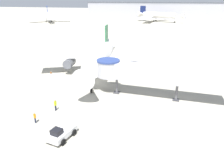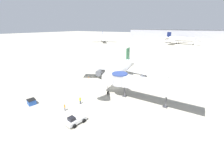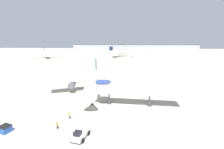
{
  "view_description": "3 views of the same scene",
  "coord_description": "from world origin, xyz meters",
  "px_view_note": "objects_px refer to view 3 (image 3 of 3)",
  "views": [
    {
      "loc": [
        15.56,
        -39.6,
        16.26
      ],
      "look_at": [
        4.7,
        -3.35,
        3.26
      ],
      "focal_mm": 35.0,
      "sensor_mm": 36.0,
      "label": 1
    },
    {
      "loc": [
        21.67,
        -36.62,
        17.79
      ],
      "look_at": [
        -0.04,
        -0.89,
        4.26
      ],
      "focal_mm": 24.0,
      "sensor_mm": 36.0,
      "label": 2
    },
    {
      "loc": [
        11.26,
        -41.41,
        16.04
      ],
      "look_at": [
        5.28,
        6.05,
        5.91
      ],
      "focal_mm": 24.0,
      "sensor_mm": 36.0,
      "label": 3
    }
  ],
  "objects_px": {
    "background_jet_blue_tail": "(46,53)",
    "traffic_cone_starboard_wing": "(132,93)",
    "ground_crew_marshaller": "(70,114)",
    "traffic_cone_apron_front": "(88,129)",
    "jet_bridge": "(132,89)",
    "ground_crew_wing_walker": "(57,124)",
    "background_jet_navy_tail": "(121,52)",
    "service_container_blue": "(5,129)",
    "main_airplane": "(94,80)",
    "traffic_cone_port_wing": "(58,92)",
    "pushback_tug_white": "(80,134)"
  },
  "relations": [
    {
      "from": "main_airplane",
      "to": "pushback_tug_white",
      "type": "height_order",
      "value": "main_airplane"
    },
    {
      "from": "traffic_cone_apron_front",
      "to": "ground_crew_wing_walker",
      "type": "bearing_deg",
      "value": -178.04
    },
    {
      "from": "ground_crew_wing_walker",
      "to": "background_jet_navy_tail",
      "type": "distance_m",
      "value": 153.55
    },
    {
      "from": "jet_bridge",
      "to": "ground_crew_wing_walker",
      "type": "relative_size",
      "value": 13.7
    },
    {
      "from": "pushback_tug_white",
      "to": "traffic_cone_port_wing",
      "type": "bearing_deg",
      "value": 133.67
    },
    {
      "from": "service_container_blue",
      "to": "traffic_cone_port_wing",
      "type": "xyz_separation_m",
      "value": [
        -0.68,
        21.87,
        -0.34
      ]
    },
    {
      "from": "pushback_tug_white",
      "to": "background_jet_navy_tail",
      "type": "distance_m",
      "value": 155.68
    },
    {
      "from": "traffic_cone_starboard_wing",
      "to": "ground_crew_wing_walker",
      "type": "xyz_separation_m",
      "value": [
        -14.21,
        -21.81,
        0.6
      ]
    },
    {
      "from": "main_airplane",
      "to": "ground_crew_wing_walker",
      "type": "relative_size",
      "value": 18.78
    },
    {
      "from": "jet_bridge",
      "to": "pushback_tug_white",
      "type": "xyz_separation_m",
      "value": [
        -8.83,
        -15.34,
        -3.7
      ]
    },
    {
      "from": "pushback_tug_white",
      "to": "background_jet_blue_tail",
      "type": "distance_m",
      "value": 152.13
    },
    {
      "from": "jet_bridge",
      "to": "traffic_cone_apron_front",
      "type": "distance_m",
      "value": 15.91
    },
    {
      "from": "main_airplane",
      "to": "traffic_cone_port_wing",
      "type": "xyz_separation_m",
      "value": [
        -11.72,
        -1.62,
        -4.03
      ]
    },
    {
      "from": "traffic_cone_apron_front",
      "to": "ground_crew_marshaller",
      "type": "relative_size",
      "value": 0.36
    },
    {
      "from": "pushback_tug_white",
      "to": "traffic_cone_port_wing",
      "type": "distance_m",
      "value": 26.46
    },
    {
      "from": "jet_bridge",
      "to": "background_jet_blue_tail",
      "type": "relative_size",
      "value": 0.83
    },
    {
      "from": "service_container_blue",
      "to": "background_jet_blue_tail",
      "type": "relative_size",
      "value": 0.09
    },
    {
      "from": "background_jet_navy_tail",
      "to": "jet_bridge",
      "type": "bearing_deg",
      "value": -154.98
    },
    {
      "from": "ground_crew_marshaller",
      "to": "ground_crew_wing_walker",
      "type": "xyz_separation_m",
      "value": [
        -0.83,
        -4.01,
        -0.12
      ]
    },
    {
      "from": "ground_crew_wing_walker",
      "to": "traffic_cone_port_wing",
      "type": "bearing_deg",
      "value": -42.61
    },
    {
      "from": "ground_crew_wing_walker",
      "to": "pushback_tug_white",
      "type": "bearing_deg",
      "value": 179.4
    },
    {
      "from": "main_airplane",
      "to": "jet_bridge",
      "type": "xyz_separation_m",
      "value": [
        12.02,
        -8.13,
        0.16
      ]
    },
    {
      "from": "main_airplane",
      "to": "traffic_cone_port_wing",
      "type": "distance_m",
      "value": 12.5
    },
    {
      "from": "service_container_blue",
      "to": "background_jet_navy_tail",
      "type": "distance_m",
      "value": 156.06
    },
    {
      "from": "ground_crew_marshaller",
      "to": "pushback_tug_white",
      "type": "bearing_deg",
      "value": 46.5
    },
    {
      "from": "jet_bridge",
      "to": "traffic_cone_starboard_wing",
      "type": "height_order",
      "value": "jet_bridge"
    },
    {
      "from": "traffic_cone_apron_front",
      "to": "background_jet_navy_tail",
      "type": "bearing_deg",
      "value": 91.44
    },
    {
      "from": "ground_crew_marshaller",
      "to": "traffic_cone_apron_front",
      "type": "bearing_deg",
      "value": 64.0
    },
    {
      "from": "service_container_blue",
      "to": "traffic_cone_apron_front",
      "type": "height_order",
      "value": "service_container_blue"
    },
    {
      "from": "main_airplane",
      "to": "ground_crew_marshaller",
      "type": "bearing_deg",
      "value": -103.23
    },
    {
      "from": "main_airplane",
      "to": "traffic_cone_port_wing",
      "type": "relative_size",
      "value": 48.66
    },
    {
      "from": "pushback_tug_white",
      "to": "traffic_cone_apron_front",
      "type": "distance_m",
      "value": 2.46
    },
    {
      "from": "pushback_tug_white",
      "to": "main_airplane",
      "type": "bearing_deg",
      "value": 107.11
    },
    {
      "from": "main_airplane",
      "to": "ground_crew_marshaller",
      "type": "relative_size",
      "value": 16.71
    },
    {
      "from": "main_airplane",
      "to": "traffic_cone_starboard_wing",
      "type": "bearing_deg",
      "value": -7.09
    },
    {
      "from": "background_jet_blue_tail",
      "to": "background_jet_navy_tail",
      "type": "height_order",
      "value": "background_jet_blue_tail"
    },
    {
      "from": "pushback_tug_white",
      "to": "traffic_cone_port_wing",
      "type": "xyz_separation_m",
      "value": [
        -14.91,
        21.86,
        -0.48
      ]
    },
    {
      "from": "main_airplane",
      "to": "jet_bridge",
      "type": "height_order",
      "value": "main_airplane"
    },
    {
      "from": "traffic_cone_apron_front",
      "to": "background_jet_blue_tail",
      "type": "height_order",
      "value": "background_jet_blue_tail"
    },
    {
      "from": "background_jet_blue_tail",
      "to": "traffic_cone_starboard_wing",
      "type": "bearing_deg",
      "value": -85.64
    },
    {
      "from": "ground_crew_wing_walker",
      "to": "traffic_cone_apron_front",
      "type": "bearing_deg",
      "value": -156.73
    },
    {
      "from": "service_container_blue",
      "to": "ground_crew_wing_walker",
      "type": "relative_size",
      "value": 1.41
    },
    {
      "from": "background_jet_navy_tail",
      "to": "service_container_blue",
      "type": "bearing_deg",
      "value": -163.94
    },
    {
      "from": "background_jet_navy_tail",
      "to": "pushback_tug_white",
      "type": "bearing_deg",
      "value": -158.7
    },
    {
      "from": "main_airplane",
      "to": "traffic_cone_apron_front",
      "type": "relative_size",
      "value": 46.43
    },
    {
      "from": "jet_bridge",
      "to": "pushback_tug_white",
      "type": "relative_size",
      "value": 5.2
    },
    {
      "from": "main_airplane",
      "to": "traffic_cone_port_wing",
      "type": "bearing_deg",
      "value": 178.64
    },
    {
      "from": "traffic_cone_port_wing",
      "to": "background_jet_navy_tail",
      "type": "xyz_separation_m",
      "value": [
        11.75,
        133.73,
        4.81
      ]
    },
    {
      "from": "jet_bridge",
      "to": "service_container_blue",
      "type": "distance_m",
      "value": 27.97
    },
    {
      "from": "service_container_blue",
      "to": "ground_crew_marshaller",
      "type": "xyz_separation_m",
      "value": [
        9.82,
        6.14,
        0.42
      ]
    }
  ]
}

